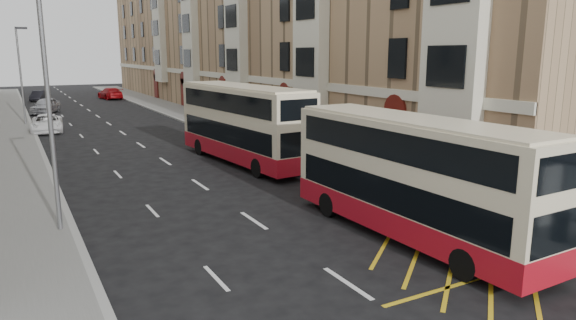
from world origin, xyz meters
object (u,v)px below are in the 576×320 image
pedestrian_far (505,199)px  car_dark (39,96)px  car_red (110,93)px  car_silver (46,106)px  street_lamp_near (50,98)px  street_lamp_far (21,70)px  white_van (47,123)px  double_decker_rear (243,124)px  double_decker_front (412,178)px

pedestrian_far → car_dark: pedestrian_far is taller
car_red → car_silver: bearing=50.7°
car_silver → car_red: bearing=79.7°
car_silver → car_dark: (0.23, 15.42, -0.14)m
pedestrian_far → street_lamp_near: bearing=-10.1°
car_red → street_lamp_far: bearing=57.4°
white_van → car_red: (9.53, 27.29, 0.09)m
double_decker_rear → car_red: size_ratio=2.09×
white_van → street_lamp_far: bearing=110.7°
car_silver → street_lamp_near: bearing=-71.2°
car_silver → car_red: size_ratio=0.89×
street_lamp_far → double_decker_front: street_lamp_far is taller
street_lamp_far → car_dark: size_ratio=2.00×
pedestrian_far → car_silver: 47.29m
street_lamp_far → car_dark: bearing=84.5°
street_lamp_far → pedestrian_far: street_lamp_far is taller
street_lamp_near → double_decker_front: 12.15m
car_silver → double_decker_rear: bearing=-53.7°
double_decker_front → car_red: double_decker_front is taller
street_lamp_far → car_silver: 9.84m
white_van → car_silver: 13.50m
white_van → car_dark: (1.05, 28.90, -0.02)m
white_van → car_silver: car_silver is taller
double_decker_front → street_lamp_near: bearing=147.4°
double_decker_rear → car_dark: 47.42m
car_red → pedestrian_far: bearing=85.7°
street_lamp_far → pedestrian_far: 39.65m
double_decker_front → double_decker_rear: 13.58m
street_lamp_near → white_van: bearing=87.1°
car_silver → car_dark: car_silver is taller
double_decker_rear → car_silver: bearing=99.2°
street_lamp_far → double_decker_rear: 24.82m
double_decker_rear → pedestrian_far: double_decker_rear is taller
street_lamp_far → car_silver: street_lamp_far is taller
double_decker_front → car_red: size_ratio=1.93×
white_van → car_dark: size_ratio=1.22×
double_decker_front → white_van: 32.70m
car_silver → car_dark: 15.42m
street_lamp_near → pedestrian_far: bearing=-27.2°
pedestrian_far → car_silver: pedestrian_far is taller
street_lamp_far → car_dark: (2.35, 24.23, -3.98)m
double_decker_front → double_decker_rear: double_decker_rear is taller
white_van → car_silver: (0.82, 13.48, 0.12)m
street_lamp_near → white_van: street_lamp_near is taller
street_lamp_far → double_decker_front: 37.60m
double_decker_front → white_van: size_ratio=2.10×
street_lamp_far → white_van: (1.30, -4.67, -3.96)m
street_lamp_near → car_red: 53.87m
white_van → car_dark: bearing=93.1°
double_decker_front → car_dark: size_ratio=2.56×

